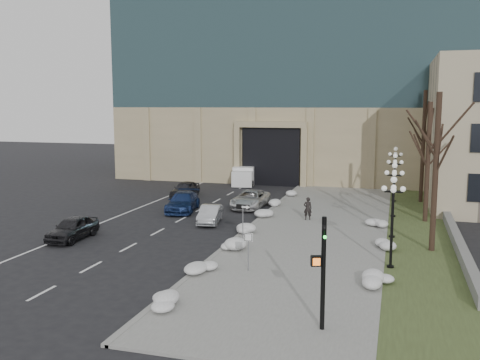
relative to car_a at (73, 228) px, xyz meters
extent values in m
plane|color=black|center=(10.71, -6.74, -0.72)|extent=(160.00, 160.00, 0.00)
cube|color=gray|center=(14.21, 7.26, -0.66)|extent=(9.00, 40.00, 0.12)
cube|color=gray|center=(9.71, 7.26, -0.65)|extent=(0.30, 40.00, 0.14)
cube|color=#3A4623|center=(20.71, 7.26, -0.67)|extent=(4.00, 40.00, 0.10)
cube|color=slate|center=(22.71, 9.26, -0.37)|extent=(0.50, 30.00, 0.70)
cube|color=tan|center=(8.71, 35.26, 3.28)|extent=(40.00, 20.00, 8.00)
cube|color=black|center=(6.71, 26.26, 2.28)|extent=(6.00, 2.50, 6.00)
cube|color=tan|center=(6.71, 24.86, 5.58)|extent=(7.50, 0.60, 0.60)
cube|color=tan|center=(3.21, 24.86, 2.28)|extent=(0.60, 0.60, 6.00)
cube|color=tan|center=(10.21, 24.86, 2.28)|extent=(0.60, 0.60, 6.00)
cube|color=black|center=(24.71, 12.26, 1.78)|extent=(1.40, 0.25, 2.00)
imported|color=black|center=(0.00, 0.00, 0.00)|extent=(1.78, 4.23, 1.43)
imported|color=#B3B6BB|center=(6.64, 6.75, -0.09)|extent=(1.96, 3.99, 1.26)
imported|color=navy|center=(3.15, 10.19, 0.02)|extent=(2.94, 5.36, 1.47)
imported|color=silver|center=(7.86, 13.04, -0.01)|extent=(2.42, 5.14, 1.42)
imported|color=#2A292E|center=(0.80, 16.38, -0.01)|extent=(1.69, 4.15, 1.41)
imported|color=black|center=(13.15, 9.27, 0.22)|extent=(0.69, 0.55, 1.64)
cube|color=silver|center=(3.72, 26.10, 0.26)|extent=(2.95, 5.15, 1.94)
cube|color=silver|center=(4.23, 23.23, 0.16)|extent=(2.28, 1.89, 1.55)
cylinder|color=black|center=(3.24, 23.25, -0.38)|extent=(0.36, 0.71, 0.68)
cylinder|color=black|center=(5.15, 23.59, -0.38)|extent=(0.36, 0.71, 0.68)
cylinder|color=black|center=(2.51, 27.37, -0.38)|extent=(0.36, 0.71, 0.68)
cylinder|color=black|center=(4.42, 27.71, -0.38)|extent=(0.36, 0.71, 0.68)
cylinder|color=slate|center=(10.46, 1.83, 0.47)|extent=(0.05, 0.05, 2.38)
cube|color=black|center=(10.46, 1.83, 1.57)|extent=(0.87, 0.14, 0.29)
cube|color=white|center=(10.59, 1.80, 1.57)|extent=(0.41, 0.06, 0.11)
cone|color=white|center=(10.82, 1.76, 1.57)|extent=(0.23, 0.26, 0.24)
cylinder|color=slate|center=(12.24, -3.37, 0.29)|extent=(0.05, 0.05, 2.01)
cube|color=white|center=(12.24, -3.37, 1.11)|extent=(0.44, 0.08, 0.44)
cube|color=black|center=(12.24, -3.39, 1.11)|extent=(0.38, 0.05, 0.38)
cube|color=white|center=(12.24, -3.39, 1.11)|extent=(0.33, 0.04, 0.33)
cylinder|color=black|center=(16.70, -9.31, 1.45)|extent=(0.17, 0.17, 4.33)
cylinder|color=black|center=(16.70, -9.31, -0.66)|extent=(0.54, 0.54, 0.11)
imported|color=black|center=(16.70, -9.31, 2.86)|extent=(0.47, 0.97, 0.19)
sphere|color=#19E533|center=(16.76, -9.46, 2.91)|extent=(0.13, 0.13, 0.13)
cube|color=black|center=(16.45, -9.40, 1.99)|extent=(0.43, 0.33, 0.38)
cube|color=orange|center=(16.49, -9.51, 1.99)|extent=(0.26, 0.11, 0.27)
ellipsoid|color=white|center=(10.21, -8.90, -0.42)|extent=(1.10, 1.60, 0.36)
ellipsoid|color=white|center=(9.94, -4.01, -0.42)|extent=(1.10, 1.60, 0.36)
ellipsoid|color=white|center=(10.37, 0.31, -0.42)|extent=(1.10, 1.60, 0.36)
ellipsoid|color=white|center=(10.08, 4.17, -0.42)|extent=(1.10, 1.60, 0.36)
ellipsoid|color=white|center=(10.07, 8.95, -0.42)|extent=(1.10, 1.60, 0.36)
ellipsoid|color=white|center=(10.02, 13.79, -0.42)|extent=(1.10, 1.60, 0.36)
ellipsoid|color=white|center=(10.14, 18.80, -0.42)|extent=(1.10, 1.60, 0.36)
ellipsoid|color=white|center=(18.43, -3.77, -0.42)|extent=(1.10, 1.60, 0.36)
ellipsoid|color=white|center=(18.49, 2.84, -0.42)|extent=(1.10, 1.60, 0.36)
ellipsoid|color=white|center=(18.11, 8.66, -0.42)|extent=(1.10, 1.60, 0.36)
cylinder|color=black|center=(19.01, -0.74, -0.62)|extent=(0.36, 0.36, 0.20)
cylinder|color=black|center=(19.01, -0.74, 1.28)|extent=(0.14, 0.14, 4.00)
cylinder|color=black|center=(19.01, -0.74, 3.28)|extent=(0.10, 0.90, 0.10)
cylinder|color=black|center=(19.01, -0.74, 3.28)|extent=(0.90, 0.10, 0.10)
sphere|color=white|center=(19.01, -0.74, 3.88)|extent=(0.32, 0.32, 0.32)
sphere|color=white|center=(19.46, -0.74, 3.43)|extent=(0.28, 0.28, 0.28)
sphere|color=white|center=(18.56, -0.74, 3.43)|extent=(0.28, 0.28, 0.28)
sphere|color=white|center=(19.01, -0.29, 3.43)|extent=(0.28, 0.28, 0.28)
sphere|color=white|center=(19.01, -1.19, 3.43)|extent=(0.28, 0.28, 0.28)
cylinder|color=black|center=(19.01, 5.76, -0.62)|extent=(0.36, 0.36, 0.20)
cylinder|color=black|center=(19.01, 5.76, 1.28)|extent=(0.14, 0.14, 4.00)
cylinder|color=black|center=(19.01, 5.76, 3.28)|extent=(0.10, 0.90, 0.10)
cylinder|color=black|center=(19.01, 5.76, 3.28)|extent=(0.90, 0.10, 0.10)
sphere|color=white|center=(19.01, 5.76, 3.88)|extent=(0.32, 0.32, 0.32)
sphere|color=white|center=(19.46, 5.76, 3.43)|extent=(0.28, 0.28, 0.28)
sphere|color=white|center=(18.56, 5.76, 3.43)|extent=(0.28, 0.28, 0.28)
sphere|color=white|center=(19.01, 6.21, 3.43)|extent=(0.28, 0.28, 0.28)
sphere|color=white|center=(19.01, 5.31, 3.43)|extent=(0.28, 0.28, 0.28)
cylinder|color=black|center=(19.01, 12.26, -0.62)|extent=(0.36, 0.36, 0.20)
cylinder|color=black|center=(19.01, 12.26, 1.28)|extent=(0.14, 0.14, 4.00)
cylinder|color=black|center=(19.01, 12.26, 3.28)|extent=(0.10, 0.90, 0.10)
cylinder|color=black|center=(19.01, 12.26, 3.28)|extent=(0.90, 0.10, 0.10)
sphere|color=white|center=(19.01, 12.26, 3.88)|extent=(0.32, 0.32, 0.32)
sphere|color=white|center=(19.46, 12.26, 3.43)|extent=(0.28, 0.28, 0.28)
sphere|color=white|center=(18.56, 12.26, 3.43)|extent=(0.28, 0.28, 0.28)
sphere|color=white|center=(19.01, 12.71, 3.43)|extent=(0.28, 0.28, 0.28)
sphere|color=white|center=(19.01, 11.81, 3.43)|extent=(0.28, 0.28, 0.28)
cylinder|color=black|center=(19.01, 18.76, -0.62)|extent=(0.36, 0.36, 0.20)
cylinder|color=black|center=(19.01, 18.76, 1.28)|extent=(0.14, 0.14, 4.00)
cylinder|color=black|center=(19.01, 18.76, 3.28)|extent=(0.10, 0.90, 0.10)
cylinder|color=black|center=(19.01, 18.76, 3.28)|extent=(0.90, 0.10, 0.10)
sphere|color=white|center=(19.01, 18.76, 3.88)|extent=(0.32, 0.32, 0.32)
sphere|color=white|center=(19.46, 18.76, 3.43)|extent=(0.28, 0.28, 0.28)
sphere|color=white|center=(18.56, 18.76, 3.43)|extent=(0.28, 0.28, 0.28)
sphere|color=white|center=(19.01, 19.21, 3.43)|extent=(0.28, 0.28, 0.28)
sphere|color=white|center=(19.01, 18.31, 3.43)|extent=(0.28, 0.28, 0.28)
cylinder|color=black|center=(21.21, 3.26, 3.78)|extent=(0.32, 0.32, 9.00)
cylinder|color=black|center=(21.21, 11.26, 3.53)|extent=(0.32, 0.32, 8.50)
cylinder|color=black|center=(21.21, 19.26, 4.03)|extent=(0.32, 0.32, 9.50)
camera|label=1|loc=(19.08, -28.08, 7.59)|focal=40.00mm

